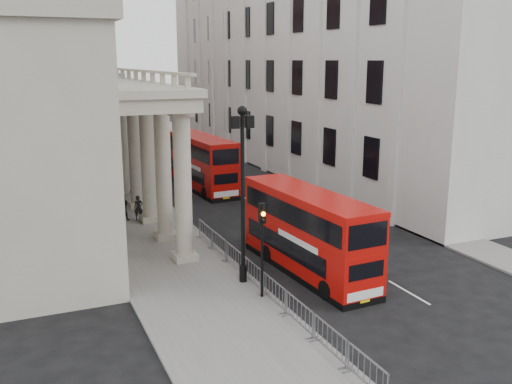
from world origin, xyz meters
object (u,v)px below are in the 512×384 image
at_px(monument_column, 97,29).
at_px(lamp_post_south, 243,183).
at_px(bus_far, 202,162).
at_px(lamp_post_north, 118,119).
at_px(pedestrian_b, 122,207).
at_px(lamp_post_mid, 158,140).
at_px(bus_near, 308,231).
at_px(traffic_light, 262,233).
at_px(pedestrian_a, 139,208).
at_px(pedestrian_c, 135,191).

distance_m(monument_column, lamp_post_south, 88.94).
relative_size(monument_column, bus_far, 5.28).
distance_m(lamp_post_north, pedestrian_b, 19.73).
distance_m(lamp_post_mid, bus_near, 16.46).
bearing_deg(lamp_post_south, pedestrian_b, 104.33).
bearing_deg(bus_near, lamp_post_south, 179.28).
xyz_separation_m(lamp_post_north, traffic_light, (0.10, -34.02, -1.80)).
height_order(lamp_post_north, traffic_light, lamp_post_north).
height_order(lamp_post_mid, bus_near, lamp_post_mid).
distance_m(bus_far, pedestrian_b, 10.93).
distance_m(lamp_post_south, pedestrian_a, 13.51).
xyz_separation_m(lamp_post_south, pedestrian_a, (-2.30, 12.70, -3.98)).
bearing_deg(monument_column, traffic_light, -94.13).
distance_m(lamp_post_north, pedestrian_c, 14.59).
xyz_separation_m(monument_column, lamp_post_mid, (-6.60, -72.00, -11.07)).
height_order(lamp_post_south, bus_far, lamp_post_south).
distance_m(lamp_post_south, pedestrian_b, 13.91).
distance_m(lamp_post_south, traffic_light, 2.71).
bearing_deg(bus_far, lamp_post_mid, -139.18).
xyz_separation_m(lamp_post_south, pedestrian_c, (-1.47, 18.06, -4.02)).
bearing_deg(lamp_post_north, bus_near, -83.66).
distance_m(monument_column, pedestrian_b, 77.17).
xyz_separation_m(lamp_post_mid, bus_far, (4.58, 4.41, -2.62)).
xyz_separation_m(lamp_post_north, pedestrian_a, (-2.30, -19.30, -3.98)).
bearing_deg(lamp_post_mid, lamp_post_north, 90.00).
height_order(lamp_post_south, pedestrian_c, lamp_post_south).
bearing_deg(pedestrian_a, traffic_light, -76.16).
bearing_deg(lamp_post_north, lamp_post_mid, -90.00).
distance_m(lamp_post_mid, pedestrian_c, 4.75).
bearing_deg(pedestrian_c, bus_far, 39.58).
height_order(lamp_post_south, lamp_post_mid, same).
bearing_deg(lamp_post_mid, pedestrian_c, 125.57).
bearing_deg(pedestrian_c, traffic_light, -67.18).
bearing_deg(monument_column, bus_near, -92.00).
bearing_deg(lamp_post_north, pedestrian_b, -99.84).
xyz_separation_m(lamp_post_south, pedestrian_b, (-3.31, 12.94, -3.88)).
distance_m(traffic_light, bus_near, 4.18).
bearing_deg(lamp_post_mid, bus_near, -77.40).
height_order(lamp_post_mid, traffic_light, lamp_post_mid).
bearing_deg(pedestrian_a, monument_column, 87.84).
xyz_separation_m(lamp_post_north, bus_far, (4.58, -11.59, -2.62)).
height_order(lamp_post_north, bus_near, lamp_post_north).
xyz_separation_m(bus_near, pedestrian_a, (-5.84, 12.53, -1.23)).
distance_m(bus_near, pedestrian_a, 13.88).
height_order(lamp_post_north, bus_far, lamp_post_north).
height_order(pedestrian_b, pedestrian_c, pedestrian_b).
height_order(lamp_post_south, pedestrian_a, lamp_post_south).
distance_m(lamp_post_mid, pedestrian_a, 5.66).
bearing_deg(pedestrian_c, monument_column, 101.76).
bearing_deg(pedestrian_a, bus_near, -60.45).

